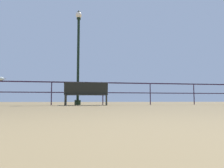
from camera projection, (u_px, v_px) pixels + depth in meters
The scene contains 5 objects.
ground_plane at pixel (88, 154), 0.74m from camera, with size 60.00×60.00×0.00m, color brown.
pier_railing at pixel (78, 88), 8.99m from camera, with size 20.17×0.05×1.02m.
bench_near_left at pixel (86, 93), 8.18m from camera, with size 1.75×0.78×0.92m.
lamppost_center at pixel (78, 54), 9.27m from camera, with size 0.28×0.28×4.38m.
seagull_on_rail at pixel (0, 78), 8.47m from camera, with size 0.44×0.19×0.21m.
Camera 1 is at (-0.04, -0.76, 0.19)m, focal length 32.67 mm.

